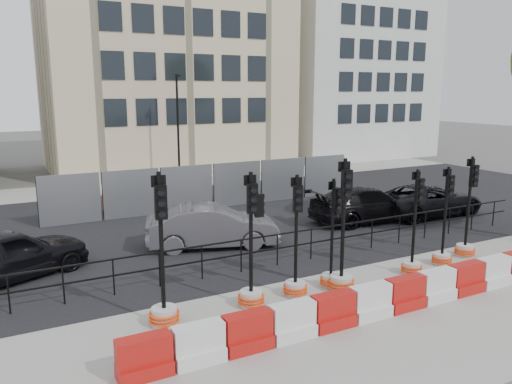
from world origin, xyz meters
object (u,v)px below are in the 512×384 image
traffic_signal_d (332,262)px  car_c (367,204)px  traffic_signal_a (164,295)px  car_a (8,255)px  traffic_signal_h (466,237)px

traffic_signal_d → car_c: bearing=29.2°
traffic_signal_a → traffic_signal_d: (4.62, 0.10, -0.02)m
traffic_signal_a → traffic_signal_d: 4.62m
traffic_signal_d → car_c: 7.25m
car_a → traffic_signal_h: bearing=-132.8°
traffic_signal_a → car_c: bearing=33.5°
traffic_signal_a → car_a: (-2.97, 4.63, 0.02)m
traffic_signal_a → car_c: (9.94, 5.02, -0.01)m
traffic_signal_h → car_c: (0.11, 4.86, 0.05)m
car_a → traffic_signal_d: bearing=-144.5°
traffic_signal_a → car_a: bearing=129.5°
traffic_signal_h → car_a: 13.56m
traffic_signal_a → traffic_signal_d: bearing=7.9°
traffic_signal_h → traffic_signal_d: bearing=-170.3°
car_a → car_c: car_a is taller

